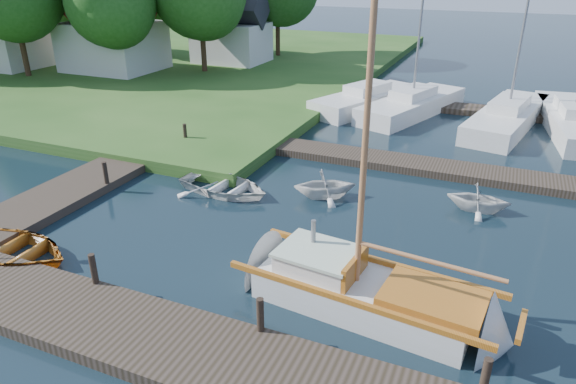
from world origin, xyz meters
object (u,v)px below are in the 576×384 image
at_px(marina_boat_2, 508,115).
at_px(marina_boat_3, 573,119).
at_px(house_b, 4,34).
at_px(tree_2, 111,1).
at_px(tender_b, 325,182).
at_px(mooring_post_5, 185,133).
at_px(tender_d, 479,196).
at_px(house_c, 231,33).
at_px(mooring_post_2, 260,315).
at_px(mooring_post_1, 94,269).
at_px(mooring_post_4, 105,173).
at_px(marina_boat_0, 367,98).
at_px(tender_a, 224,183).
at_px(mooring_post_3, 485,377).
at_px(dinghy, 9,246).
at_px(marina_boat_1, 412,104).
at_px(house_a, 112,33).
at_px(sailboat, 370,296).

distance_m(marina_boat_2, marina_boat_3, 2.94).
relative_size(house_b, tree_2, 0.74).
bearing_deg(tender_b, mooring_post_5, 43.20).
distance_m(tender_b, tree_2, 22.12).
distance_m(mooring_post_5, tender_b, 7.70).
relative_size(tender_b, tender_d, 1.07).
bearing_deg(tender_b, house_c, 8.11).
bearing_deg(marina_boat_2, mooring_post_2, 178.81).
distance_m(mooring_post_1, mooring_post_4, 6.40).
bearing_deg(marina_boat_0, tender_a, -164.76).
bearing_deg(marina_boat_2, marina_boat_0, 97.14).
distance_m(tender_d, tree_2, 25.97).
bearing_deg(mooring_post_3, dinghy, 178.37).
bearing_deg(marina_boat_1, house_a, 104.49).
distance_m(mooring_post_2, house_c, 31.19).
distance_m(mooring_post_5, marina_boat_0, 11.03).
distance_m(mooring_post_2, house_b, 35.15).
xyz_separation_m(mooring_post_2, mooring_post_3, (4.50, 0.00, 0.00)).
distance_m(mooring_post_2, marina_boat_3, 20.76).
bearing_deg(mooring_post_3, marina_boat_0, 110.91).
relative_size(marina_boat_3, house_c, 2.35).
bearing_deg(mooring_post_3, house_c, 126.53).
relative_size(mooring_post_3, house_c, 0.15).
bearing_deg(tender_b, mooring_post_4, 81.01).
distance_m(mooring_post_1, sailboat, 6.69).
relative_size(tender_d, marina_boat_0, 0.17).
distance_m(tender_d, marina_boat_1, 11.68).
bearing_deg(sailboat, tree_2, 147.75).
height_order(sailboat, house_a, sailboat).
xyz_separation_m(marina_boat_2, house_b, (-33.80, 0.02, 2.20)).
relative_size(marina_boat_1, house_b, 1.84).
relative_size(marina_boat_1, marina_boat_3, 0.86).
distance_m(mooring_post_2, tender_b, 7.64).
xyz_separation_m(tender_b, house_c, (-14.30, 19.46, 2.02)).
height_order(mooring_post_2, mooring_post_5, same).
distance_m(dinghy, marina_boat_1, 20.46).
relative_size(mooring_post_1, tender_b, 0.38).
xyz_separation_m(house_a, tree_2, (2.00, -1.95, 2.29)).
xyz_separation_m(mooring_post_5, tree_2, (-11.00, 9.05, 4.55)).
distance_m(tender_b, marina_boat_0, 12.13).
height_order(marina_boat_3, tree_2, marina_boat_3).
height_order(marina_boat_0, house_b, marina_boat_0).
relative_size(marina_boat_1, house_a, 1.69).
bearing_deg(tender_b, marina_boat_1, -31.83).
bearing_deg(sailboat, mooring_post_1, -155.85).
distance_m(dinghy, marina_boat_2, 22.24).
bearing_deg(tree_2, tender_d, -24.33).
relative_size(mooring_post_1, tree_2, 0.10).
distance_m(tender_a, tree_2, 20.08).
relative_size(mooring_post_4, dinghy, 0.21).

